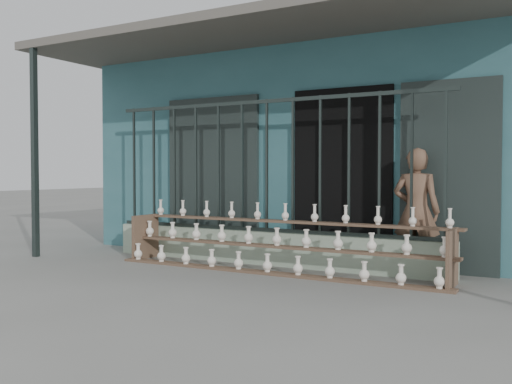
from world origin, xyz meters
The scene contains 6 objects.
ground centered at (0.00, 0.00, 0.00)m, with size 60.00×60.00×0.00m, color slate.
workshop_building centered at (0.00, 4.23, 1.62)m, with size 7.40×6.60×3.21m.
parapet_wall centered at (0.00, 1.30, 0.23)m, with size 5.00×0.20×0.45m, color #9FB49A.
security_fence centered at (0.00, 1.30, 1.35)m, with size 5.00×0.04×1.80m.
shelf_rack centered at (0.36, 0.89, 0.36)m, with size 4.50×0.68×0.85m.
elderly_woman centered at (1.96, 1.55, 0.78)m, with size 0.57×0.37×1.56m, color brown.
Camera 1 is at (3.66, -5.52, 1.26)m, focal length 40.00 mm.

